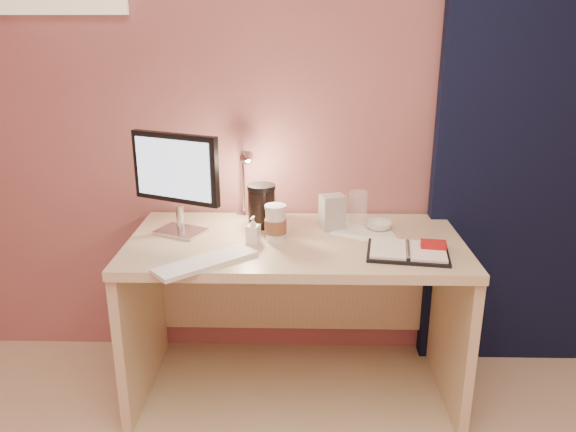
{
  "coord_description": "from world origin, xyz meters",
  "views": [
    {
      "loc": [
        0.02,
        -0.82,
        1.57
      ],
      "look_at": [
        -0.03,
        1.33,
        0.85
      ],
      "focal_mm": 35.0,
      "sensor_mm": 36.0,
      "label": 1
    }
  ],
  "objects_px": {
    "lotion_bottle": "(253,230)",
    "dark_jar": "(262,208)",
    "desk": "(295,281)",
    "coffee_cup": "(276,223)",
    "monitor": "(177,175)",
    "product_box": "(332,212)",
    "keyboard": "(206,262)",
    "planner": "(410,251)",
    "clear_cup": "(358,208)",
    "bowl": "(379,226)",
    "desk_lamp": "(237,177)"
  },
  "relations": [
    {
      "from": "desk_lamp",
      "to": "coffee_cup",
      "type": "bearing_deg",
      "value": -65.61
    },
    {
      "from": "coffee_cup",
      "to": "product_box",
      "type": "height_order",
      "value": "product_box"
    },
    {
      "from": "clear_cup",
      "to": "product_box",
      "type": "xyz_separation_m",
      "value": [
        -0.12,
        -0.07,
        0.0
      ]
    },
    {
      "from": "monitor",
      "to": "product_box",
      "type": "xyz_separation_m",
      "value": [
        0.66,
        0.08,
        -0.18
      ]
    },
    {
      "from": "dark_jar",
      "to": "desk_lamp",
      "type": "relative_size",
      "value": 0.51
    },
    {
      "from": "coffee_cup",
      "to": "dark_jar",
      "type": "bearing_deg",
      "value": 113.25
    },
    {
      "from": "bowl",
      "to": "keyboard",
      "type": "bearing_deg",
      "value": -150.44
    },
    {
      "from": "monitor",
      "to": "planner",
      "type": "height_order",
      "value": "monitor"
    },
    {
      "from": "clear_cup",
      "to": "bowl",
      "type": "height_order",
      "value": "clear_cup"
    },
    {
      "from": "clear_cup",
      "to": "dark_jar",
      "type": "height_order",
      "value": "dark_jar"
    },
    {
      "from": "planner",
      "to": "dark_jar",
      "type": "xyz_separation_m",
      "value": [
        -0.6,
        0.31,
        0.07
      ]
    },
    {
      "from": "dark_jar",
      "to": "product_box",
      "type": "bearing_deg",
      "value": -4.13
    },
    {
      "from": "coffee_cup",
      "to": "bowl",
      "type": "xyz_separation_m",
      "value": [
        0.45,
        0.13,
        -0.05
      ]
    },
    {
      "from": "planner",
      "to": "product_box",
      "type": "distance_m",
      "value": 0.41
    },
    {
      "from": "keyboard",
      "to": "dark_jar",
      "type": "distance_m",
      "value": 0.47
    },
    {
      "from": "lotion_bottle",
      "to": "desk_lamp",
      "type": "relative_size",
      "value": 0.34
    },
    {
      "from": "dark_jar",
      "to": "product_box",
      "type": "distance_m",
      "value": 0.31
    },
    {
      "from": "keyboard",
      "to": "desk",
      "type": "bearing_deg",
      "value": 4.39
    },
    {
      "from": "clear_cup",
      "to": "dark_jar",
      "type": "distance_m",
      "value": 0.43
    },
    {
      "from": "keyboard",
      "to": "clear_cup",
      "type": "xyz_separation_m",
      "value": [
        0.61,
        0.48,
        0.07
      ]
    },
    {
      "from": "keyboard",
      "to": "desk_lamp",
      "type": "relative_size",
      "value": 1.21
    },
    {
      "from": "product_box",
      "to": "bowl",
      "type": "bearing_deg",
      "value": -21.64
    },
    {
      "from": "planner",
      "to": "bowl",
      "type": "bearing_deg",
      "value": 115.8
    },
    {
      "from": "clear_cup",
      "to": "dark_jar",
      "type": "relative_size",
      "value": 0.87
    },
    {
      "from": "monitor",
      "to": "clear_cup",
      "type": "distance_m",
      "value": 0.81
    },
    {
      "from": "desk",
      "to": "desk_lamp",
      "type": "xyz_separation_m",
      "value": [
        -0.27,
        0.16,
        0.43
      ]
    },
    {
      "from": "monitor",
      "to": "product_box",
      "type": "relative_size",
      "value": 2.87
    },
    {
      "from": "clear_cup",
      "to": "product_box",
      "type": "distance_m",
      "value": 0.14
    },
    {
      "from": "coffee_cup",
      "to": "dark_jar",
      "type": "xyz_separation_m",
      "value": [
        -0.07,
        0.16,
        0.02
      ]
    },
    {
      "from": "keyboard",
      "to": "desk_lamp",
      "type": "height_order",
      "value": "desk_lamp"
    },
    {
      "from": "planner",
      "to": "coffee_cup",
      "type": "height_order",
      "value": "coffee_cup"
    },
    {
      "from": "clear_cup",
      "to": "desk_lamp",
      "type": "relative_size",
      "value": 0.44
    },
    {
      "from": "coffee_cup",
      "to": "clear_cup",
      "type": "xyz_separation_m",
      "value": [
        0.36,
        0.21,
        0.0
      ]
    },
    {
      "from": "dark_jar",
      "to": "lotion_bottle",
      "type": "bearing_deg",
      "value": -95.95
    },
    {
      "from": "clear_cup",
      "to": "bowl",
      "type": "distance_m",
      "value": 0.13
    },
    {
      "from": "monitor",
      "to": "coffee_cup",
      "type": "bearing_deg",
      "value": 15.57
    },
    {
      "from": "desk",
      "to": "dark_jar",
      "type": "height_order",
      "value": "dark_jar"
    },
    {
      "from": "clear_cup",
      "to": "dark_jar",
      "type": "xyz_separation_m",
      "value": [
        -0.43,
        -0.05,
        0.01
      ]
    },
    {
      "from": "monitor",
      "to": "product_box",
      "type": "distance_m",
      "value": 0.69
    },
    {
      "from": "monitor",
      "to": "dark_jar",
      "type": "height_order",
      "value": "monitor"
    },
    {
      "from": "planner",
      "to": "product_box",
      "type": "height_order",
      "value": "product_box"
    },
    {
      "from": "coffee_cup",
      "to": "bowl",
      "type": "relative_size",
      "value": 1.27
    },
    {
      "from": "monitor",
      "to": "coffee_cup",
      "type": "relative_size",
      "value": 2.93
    },
    {
      "from": "lotion_bottle",
      "to": "dark_jar",
      "type": "xyz_separation_m",
      "value": [
        0.02,
        0.2,
        0.03
      ]
    },
    {
      "from": "bowl",
      "to": "dark_jar",
      "type": "bearing_deg",
      "value": 176.3
    },
    {
      "from": "desk",
      "to": "lotion_bottle",
      "type": "bearing_deg",
      "value": -146.31
    },
    {
      "from": "planner",
      "to": "bowl",
      "type": "relative_size",
      "value": 2.96
    },
    {
      "from": "lotion_bottle",
      "to": "coffee_cup",
      "type": "bearing_deg",
      "value": 26.21
    },
    {
      "from": "keyboard",
      "to": "bowl",
      "type": "height_order",
      "value": "bowl"
    },
    {
      "from": "lotion_bottle",
      "to": "product_box",
      "type": "distance_m",
      "value": 0.38
    }
  ]
}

